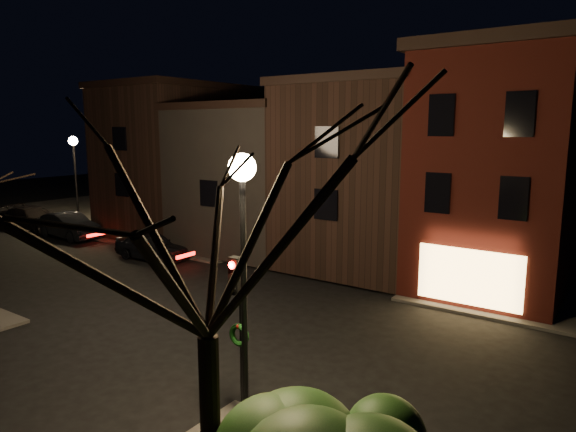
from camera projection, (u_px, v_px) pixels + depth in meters
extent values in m
plane|color=black|center=(222.00, 311.00, 20.27)|extent=(120.00, 120.00, 0.00)
cube|color=#2D2B28|center=(207.00, 206.00, 47.71)|extent=(30.00, 30.00, 0.12)
cube|color=#45110C|center=(500.00, 175.00, 22.58)|extent=(6.00, 8.00, 10.00)
cube|color=black|center=(509.00, 51.00, 21.70)|extent=(6.50, 8.50, 0.50)
cube|color=#FFCC72|center=(469.00, 277.00, 19.93)|extent=(4.00, 0.12, 2.20)
cube|color=black|center=(375.00, 176.00, 27.14)|extent=(7.00, 10.00, 9.00)
cube|color=black|center=(378.00, 85.00, 26.35)|extent=(7.30, 10.30, 0.40)
cube|color=black|center=(266.00, 178.00, 31.31)|extent=(7.50, 10.00, 8.00)
cube|color=black|center=(266.00, 108.00, 30.61)|extent=(7.80, 10.30, 0.40)
cube|color=black|center=(182.00, 162.00, 35.27)|extent=(7.00, 10.00, 9.50)
cube|color=black|center=(180.00, 88.00, 34.44)|extent=(7.30, 10.30, 0.40)
cylinder|color=black|center=(244.00, 310.00, 11.40)|extent=(0.14, 0.14, 6.00)
sphere|color=#FFD18C|center=(242.00, 167.00, 10.87)|extent=(0.60, 0.60, 0.60)
cylinder|color=black|center=(76.00, 187.00, 35.47)|extent=(0.14, 0.14, 6.00)
sphere|color=#FFD18C|center=(73.00, 141.00, 34.94)|extent=(0.60, 0.60, 0.60)
cylinder|color=black|center=(242.00, 338.00, 12.39)|extent=(0.10, 0.10, 4.00)
cube|color=black|center=(236.00, 276.00, 11.98)|extent=(0.28, 0.22, 0.90)
cylinder|color=#FF0C07|center=(232.00, 265.00, 11.83)|extent=(0.18, 0.06, 0.18)
cylinder|color=black|center=(232.00, 277.00, 11.88)|extent=(0.18, 0.06, 0.18)
cylinder|color=black|center=(232.00, 288.00, 11.93)|extent=(0.18, 0.06, 0.18)
torus|color=#0C380F|center=(239.00, 335.00, 12.30)|extent=(0.58, 0.14, 0.58)
sphere|color=#990C0C|center=(238.00, 327.00, 12.25)|extent=(0.12, 0.12, 0.12)
imported|color=black|center=(151.00, 246.00, 28.17)|extent=(4.53, 1.96, 1.52)
imported|color=black|center=(69.00, 226.00, 33.58)|extent=(5.11, 1.82, 1.68)
imported|color=black|center=(33.00, 219.00, 36.05)|extent=(6.02, 2.74, 1.71)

